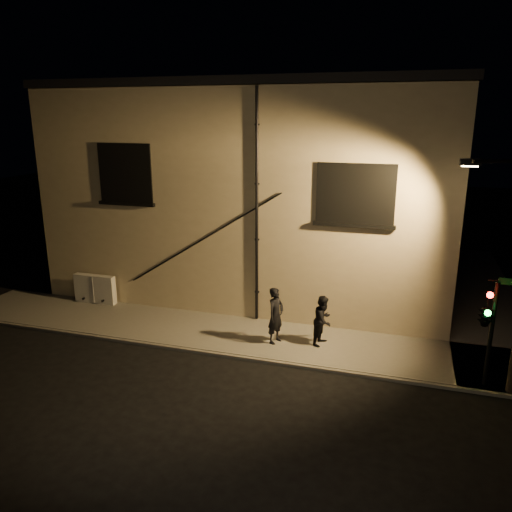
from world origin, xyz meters
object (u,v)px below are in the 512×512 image
(pedestrian_b, at_px, (323,320))
(traffic_signal, at_px, (486,315))
(utility_cabinet, at_px, (95,289))
(pedestrian_a, at_px, (276,315))

(pedestrian_b, distance_m, traffic_signal, 5.03)
(utility_cabinet, distance_m, pedestrian_b, 9.58)
(pedestrian_a, height_order, traffic_signal, traffic_signal)
(pedestrian_a, distance_m, traffic_signal, 6.39)
(utility_cabinet, bearing_deg, pedestrian_b, -6.70)
(pedestrian_a, xyz_separation_m, traffic_signal, (6.19, -1.06, 1.18))
(pedestrian_b, relative_size, traffic_signal, 0.53)
(pedestrian_b, bearing_deg, utility_cabinet, 99.23)
(utility_cabinet, xyz_separation_m, pedestrian_a, (7.97, -1.45, 0.38))
(utility_cabinet, xyz_separation_m, pedestrian_b, (9.51, -1.12, 0.26))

